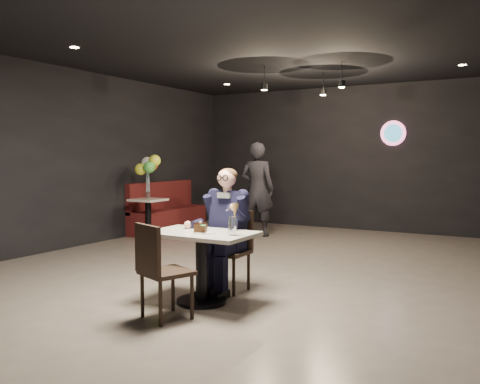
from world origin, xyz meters
The scene contains 17 objects.
floor centered at (0.00, 0.00, 0.00)m, with size 9.00×9.00×0.00m, color slate.
wall_sign centered at (0.80, 4.47, 2.00)m, with size 0.50×0.06×0.50m, color pink, non-canonical shape.
pendant_lights centered at (0.00, 2.00, 2.88)m, with size 1.40×1.20×0.36m, color black.
main_table centered at (0.23, -1.59, 0.38)m, with size 1.10×0.70×0.75m, color silver.
chair_far centered at (0.23, -1.04, 0.46)m, with size 0.42×0.46×0.92m, color black.
chair_near centered at (0.23, -2.17, 0.46)m, with size 0.42×0.46×0.92m, color black.
seated_man centered at (0.23, -1.04, 0.72)m, with size 0.60×0.80×1.44m, color black.
dessert_plate centered at (0.31, -1.64, 0.76)m, with size 0.22×0.22×0.01m, color white.
cake_slice centered at (0.27, -1.66, 0.80)m, with size 0.12×0.10×0.08m, color black.
mint_leaf centered at (0.33, -1.72, 0.84)m, with size 0.07×0.04×0.01m, color #2D8A3B.
sundae_glass centered at (0.61, -1.61, 0.84)m, with size 0.08×0.08×0.18m, color silver.
wafer_cone centered at (0.65, -1.62, 1.00)m, with size 0.07×0.07×0.14m, color tan.
booth_bench centered at (-3.25, 2.39, 0.51)m, with size 0.51×2.03×1.01m, color #470F12.
side_table centered at (-2.95, 1.39, 0.35)m, with size 0.55×0.55×0.69m, color silver.
balloon_vase centered at (-2.95, 1.39, 0.82)m, with size 0.09×0.09×0.14m, color silver.
balloon_bunch centered at (-2.95, 1.39, 1.23)m, with size 0.40×0.40×0.66m, color #F3FC35.
passerby centered at (-1.35, 2.70, 0.90)m, with size 0.66×0.43×1.81m, color black.
Camera 1 is at (3.15, -5.94, 1.53)m, focal length 38.00 mm.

